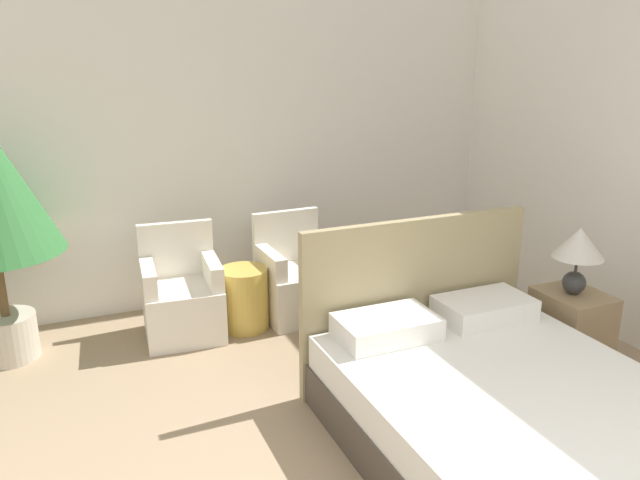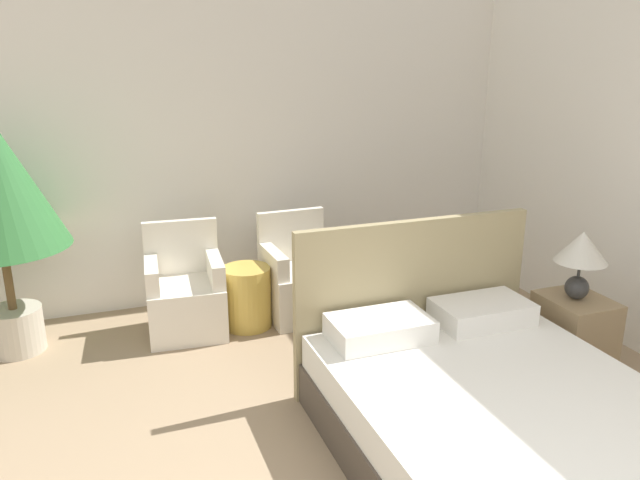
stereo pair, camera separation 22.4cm
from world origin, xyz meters
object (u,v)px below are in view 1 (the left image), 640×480
(nightstand, at_px, (570,329))
(armchair_near_window_right, at_px, (297,284))
(table_lamp, at_px, (578,248))
(armchair_near_window_left, at_px, (182,301))
(bed, at_px, (507,413))
(side_table, at_px, (244,299))

(nightstand, bearing_deg, armchair_near_window_right, 132.82)
(table_lamp, bearing_deg, armchair_near_window_left, 146.81)
(bed, bearing_deg, nightstand, 31.27)
(table_lamp, bearing_deg, nightstand, -14.83)
(bed, distance_m, armchair_near_window_right, 2.25)
(nightstand, distance_m, table_lamp, 0.60)
(nightstand, bearing_deg, table_lamp, 165.17)
(armchair_near_window_right, xyz_separation_m, nightstand, (1.45, -1.56, -0.01))
(side_table, bearing_deg, nightstand, -37.89)
(armchair_near_window_left, distance_m, side_table, 0.48)
(bed, height_order, armchair_near_window_right, bed)
(armchair_near_window_left, xyz_separation_m, nightstand, (2.40, -1.56, -0.01))
(bed, distance_m, side_table, 2.31)
(bed, bearing_deg, side_table, 111.15)
(armchair_near_window_right, relative_size, nightstand, 1.56)
(armchair_near_window_left, height_order, side_table, armchair_near_window_left)
(table_lamp, relative_size, side_table, 0.94)
(bed, xyz_separation_m, table_lamp, (1.07, 0.66, 0.61))
(nightstand, xyz_separation_m, side_table, (-1.92, 1.50, -0.02))
(armchair_near_window_left, distance_m, armchair_near_window_right, 0.95)
(armchair_near_window_right, bearing_deg, side_table, -174.01)
(nightstand, bearing_deg, armchair_near_window_left, 146.92)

